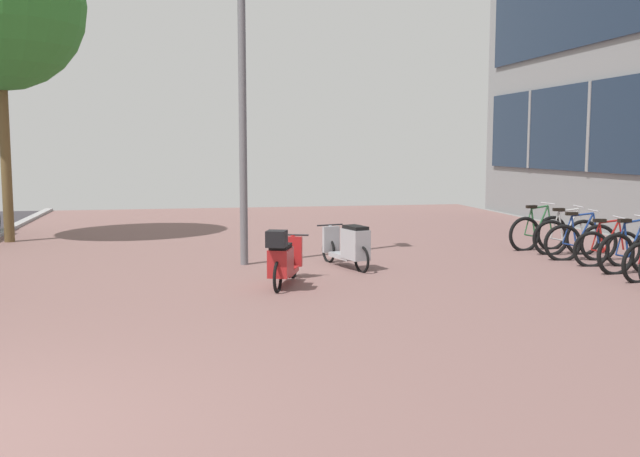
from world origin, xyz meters
TOP-DOWN VIEW (x-y plane):
  - ground at (1.43, 0.00)m, footprint 21.00×40.00m
  - bicycle_rack_04 at (9.36, 5.53)m, footprint 1.38×0.48m
  - bicycle_rack_05 at (9.36, 6.25)m, footprint 1.25×0.48m
  - bicycle_rack_06 at (9.27, 6.97)m, footprint 1.39×0.48m
  - bicycle_rack_07 at (9.40, 7.70)m, footprint 1.38×0.48m
  - bicycle_rack_08 at (9.16, 8.42)m, footprint 1.39×0.48m
  - scooter_near at (3.42, 5.47)m, footprint 0.84×1.61m
  - scooter_mid at (4.81, 6.91)m, footprint 0.73×1.66m
  - lamp_post at (3.03, 7.69)m, footprint 0.20×0.52m

SIDE VIEW (x-z plane):
  - ground at x=1.43m, z-range -0.09..0.04m
  - bicycle_rack_05 at x=9.36m, z-range -0.14..0.79m
  - bicycle_rack_06 at x=9.27m, z-range -0.15..0.84m
  - bicycle_rack_07 at x=9.40m, z-range -0.15..0.85m
  - bicycle_rack_04 at x=9.36m, z-range -0.15..0.86m
  - bicycle_rack_08 at x=9.16m, z-range -0.15..0.86m
  - scooter_mid at x=4.81m, z-range 0.01..0.80m
  - scooter_near at x=3.42m, z-range -0.05..0.89m
  - lamp_post at x=3.03m, z-range 0.33..6.99m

